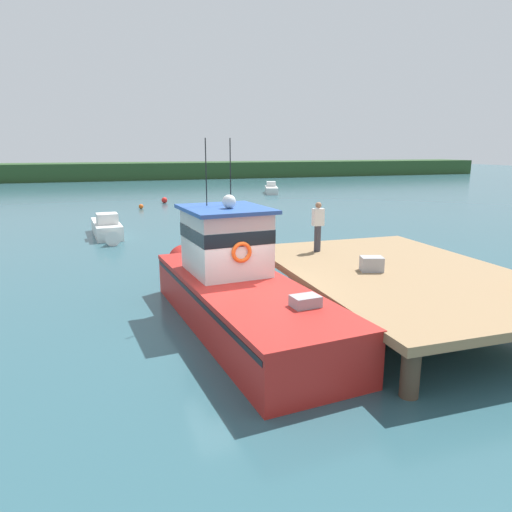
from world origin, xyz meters
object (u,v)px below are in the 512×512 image
(crate_stack_near_edge, at_px, (372,264))
(mooring_buoy_outer, at_px, (164,200))
(moored_boat_near_channel, at_px, (107,228))
(mooring_buoy_spare_mooring, at_px, (225,214))
(deckhand_by_the_boat, at_px, (318,226))
(moored_boat_outer_mooring, at_px, (271,189))
(mooring_buoy_channel_marker, at_px, (141,206))
(main_fishing_boat, at_px, (235,285))

(crate_stack_near_edge, distance_m, mooring_buoy_outer, 28.85)
(moored_boat_near_channel, xyz_separation_m, mooring_buoy_spare_mooring, (7.61, 4.96, -0.24))
(deckhand_by_the_boat, relative_size, moored_boat_outer_mooring, 0.35)
(mooring_buoy_channel_marker, bearing_deg, mooring_buoy_outer, 56.44)
(deckhand_by_the_boat, distance_m, mooring_buoy_channel_marker, 23.12)
(mooring_buoy_spare_mooring, xyz_separation_m, mooring_buoy_outer, (-2.88, 9.53, 0.04))
(mooring_buoy_spare_mooring, distance_m, mooring_buoy_channel_marker, 8.03)
(deckhand_by_the_boat, xyz_separation_m, mooring_buoy_spare_mooring, (1.03, 16.45, -1.86))
(main_fishing_boat, relative_size, mooring_buoy_outer, 20.10)
(moored_boat_near_channel, distance_m, mooring_buoy_spare_mooring, 9.09)
(crate_stack_near_edge, relative_size, deckhand_by_the_boat, 0.37)
(moored_boat_outer_mooring, xyz_separation_m, mooring_buoy_channel_marker, (-13.78, -8.91, -0.22))
(moored_boat_near_channel, bearing_deg, crate_stack_near_edge, -64.06)
(main_fishing_boat, relative_size, moored_boat_near_channel, 1.95)
(mooring_buoy_spare_mooring, height_order, mooring_buoy_channel_marker, mooring_buoy_spare_mooring)
(moored_boat_outer_mooring, xyz_separation_m, moored_boat_near_channel, (-16.34, -20.11, 0.04))
(deckhand_by_the_boat, height_order, moored_boat_outer_mooring, deckhand_by_the_boat)
(moored_boat_outer_mooring, distance_m, mooring_buoy_spare_mooring, 17.49)
(mooring_buoy_spare_mooring, distance_m, mooring_buoy_outer, 9.95)
(moored_boat_outer_mooring, height_order, moored_boat_near_channel, moored_boat_near_channel)
(deckhand_by_the_boat, xyz_separation_m, moored_boat_outer_mooring, (9.75, 31.60, -1.66))
(crate_stack_near_edge, bearing_deg, main_fishing_boat, 172.89)
(moored_boat_near_channel, distance_m, mooring_buoy_channel_marker, 11.49)
(main_fishing_boat, bearing_deg, mooring_buoy_outer, 86.73)
(mooring_buoy_outer, bearing_deg, mooring_buoy_channel_marker, -123.56)
(main_fishing_boat, xyz_separation_m, moored_boat_near_channel, (-3.12, 13.78, -0.57))
(main_fishing_boat, distance_m, mooring_buoy_channel_marker, 25.00)
(deckhand_by_the_boat, distance_m, moored_boat_near_channel, 13.34)
(deckhand_by_the_boat, height_order, mooring_buoy_channel_marker, deckhand_by_the_boat)
(crate_stack_near_edge, distance_m, mooring_buoy_channel_marker, 25.86)
(mooring_buoy_spare_mooring, bearing_deg, mooring_buoy_outer, 106.80)
(moored_boat_near_channel, bearing_deg, main_fishing_boat, -77.23)
(moored_boat_near_channel, height_order, mooring_buoy_spare_mooring, moored_boat_near_channel)
(crate_stack_near_edge, height_order, mooring_buoy_spare_mooring, crate_stack_near_edge)
(main_fishing_boat, height_order, moored_boat_outer_mooring, main_fishing_boat)
(deckhand_by_the_boat, bearing_deg, moored_boat_near_channel, 119.82)
(moored_boat_near_channel, bearing_deg, deckhand_by_the_boat, -60.18)
(main_fishing_boat, height_order, moored_boat_near_channel, main_fishing_boat)
(deckhand_by_the_boat, bearing_deg, mooring_buoy_channel_marker, 100.06)
(moored_boat_outer_mooring, height_order, mooring_buoy_channel_marker, moored_boat_outer_mooring)
(main_fishing_boat, height_order, crate_stack_near_edge, main_fishing_boat)
(crate_stack_near_edge, xyz_separation_m, mooring_buoy_channel_marker, (-4.38, 25.46, -1.22))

